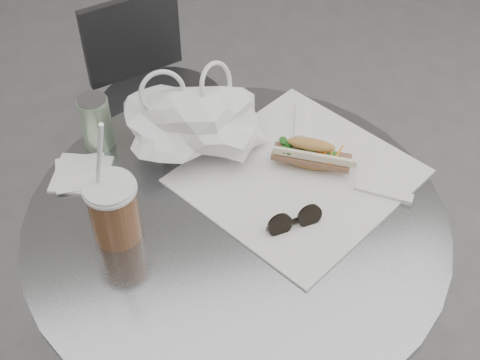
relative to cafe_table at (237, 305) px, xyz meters
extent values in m
cylinder|color=slate|center=(0.00, 0.00, -0.10)|extent=(0.08, 0.08, 0.71)
cylinder|color=slate|center=(0.00, 0.00, 0.26)|extent=(0.76, 0.76, 0.02)
cylinder|color=#2D2E30|center=(-0.03, 0.71, -0.46)|extent=(0.33, 0.33, 0.02)
cylinder|color=#2D2E30|center=(-0.03, 0.71, -0.25)|extent=(0.06, 0.06, 0.43)
cylinder|color=#2D2E30|center=(-0.03, 0.71, -0.03)|extent=(0.36, 0.36, 0.02)
cube|color=#2D2E30|center=(-0.08, 0.88, 0.10)|extent=(0.28, 0.10, 0.25)
cube|color=white|center=(0.14, 0.07, 0.28)|extent=(0.51, 0.51, 0.00)
ellipsoid|color=tan|center=(0.17, 0.09, 0.29)|extent=(0.19, 0.14, 0.02)
cube|color=brown|center=(0.17, 0.09, 0.30)|extent=(0.15, 0.11, 0.01)
ellipsoid|color=tan|center=(0.17, 0.10, 0.32)|extent=(0.19, 0.15, 0.03)
cylinder|color=brown|center=(-0.21, 0.02, 0.33)|extent=(0.08, 0.08, 0.11)
cylinder|color=silver|center=(-0.21, 0.02, 0.39)|extent=(0.09, 0.09, 0.01)
cylinder|color=white|center=(-0.22, 0.02, 0.43)|extent=(0.04, 0.05, 0.21)
cylinder|color=black|center=(0.07, -0.05, 0.30)|extent=(0.05, 0.02, 0.05)
cylinder|color=black|center=(0.12, -0.05, 0.30)|extent=(0.05, 0.02, 0.05)
cube|color=black|center=(0.09, -0.05, 0.29)|extent=(0.02, 0.01, 0.00)
cube|color=white|center=(-0.26, 0.18, 0.28)|extent=(0.13, 0.13, 0.01)
cube|color=white|center=(-0.26, 0.18, 0.28)|extent=(0.10, 0.10, 0.00)
cylinder|color=#609758|center=(-0.21, 0.26, 0.33)|extent=(0.06, 0.06, 0.11)
cylinder|color=slate|center=(-0.21, 0.26, 0.39)|extent=(0.06, 0.06, 0.00)
camera|label=1|loc=(-0.19, -0.76, 1.18)|focal=50.00mm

